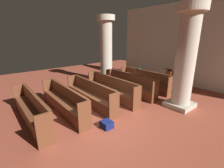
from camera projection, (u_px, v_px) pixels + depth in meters
ground_plane at (101, 118)px, 5.61m from camera, size 19.20×19.20×0.00m
back_wall at (193, 45)px, 8.61m from camera, size 10.00×0.16×4.50m
pew_row_0 at (144, 79)px, 8.55m from camera, size 3.16×0.46×0.95m
pew_row_1 at (129, 83)px, 7.88m from camera, size 3.16×0.46×0.95m
pew_row_2 at (112, 88)px, 7.20m from camera, size 3.16×0.47×0.95m
pew_row_3 at (90, 93)px, 6.52m from camera, size 3.16×0.46×0.95m
pew_row_4 at (64, 100)px, 5.85m from camera, size 3.16×0.46×0.95m
pew_row_5 at (31, 108)px, 5.17m from camera, size 3.16×0.47×0.95m
pillar_aisle_side at (186, 57)px, 5.91m from camera, size 1.04×1.04×3.84m
pillar_far_side at (106, 49)px, 9.43m from camera, size 1.04×1.04×3.84m
lectern at (169, 80)px, 8.68m from camera, size 0.48×0.45×1.08m
hymn_book at (139, 69)px, 8.96m from camera, size 0.13×0.21×0.03m
kneeler_box_navy at (107, 124)px, 4.98m from camera, size 0.35×0.32×0.22m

